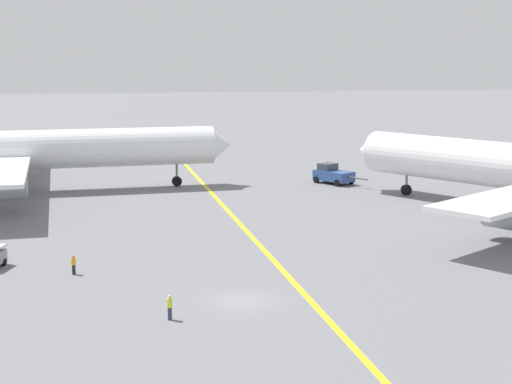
# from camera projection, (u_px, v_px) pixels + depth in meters

# --- Properties ---
(ground_plane) EXTENTS (600.00, 600.00, 0.00)m
(ground_plane) POSITION_uv_depth(u_px,v_px,m) (243.00, 301.00, 55.21)
(ground_plane) COLOR slate
(taxiway_stripe) EXTENTS (6.32, 119.88, 0.01)m
(taxiway_stripe) POSITION_uv_depth(u_px,v_px,m) (274.00, 261.00, 65.60)
(taxiway_stripe) COLOR yellow
(taxiway_stripe) RESTS_ON ground
(airliner_at_gate_left) EXTENTS (53.19, 48.02, 15.24)m
(airliner_at_gate_left) POSITION_uv_depth(u_px,v_px,m) (19.00, 151.00, 97.20)
(airliner_at_gate_left) COLOR white
(airliner_at_gate_left) RESTS_ON ground
(pushback_tug) EXTENTS (5.80, 7.89, 2.94)m
(pushback_tug) POSITION_uv_depth(u_px,v_px,m) (333.00, 174.00, 104.74)
(pushback_tug) COLOR #2D4C8C
(pushback_tug) RESTS_ON ground
(ground_crew_ramp_agent_by_cones) EXTENTS (0.36, 0.50, 1.55)m
(ground_crew_ramp_agent_by_cones) POSITION_uv_depth(u_px,v_px,m) (74.00, 264.00, 61.65)
(ground_crew_ramp_agent_by_cones) COLOR black
(ground_crew_ramp_agent_by_cones) RESTS_ON ground
(ground_crew_wing_walker_right) EXTENTS (0.36, 0.48, 1.68)m
(ground_crew_wing_walker_right) POSITION_uv_depth(u_px,v_px,m) (170.00, 307.00, 51.10)
(ground_crew_wing_walker_right) COLOR #2D3351
(ground_crew_wing_walker_right) RESTS_ON ground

